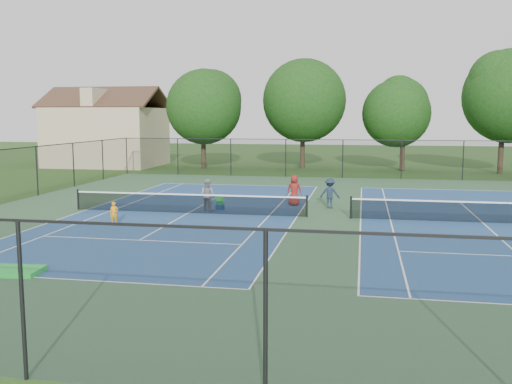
% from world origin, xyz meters
% --- Properties ---
extents(ground, '(140.00, 140.00, 0.00)m').
position_xyz_m(ground, '(0.00, 0.00, 0.00)').
color(ground, '#234716').
rests_on(ground, ground).
extents(court_pad, '(36.00, 36.00, 0.01)m').
position_xyz_m(court_pad, '(0.00, 0.00, 0.00)').
color(court_pad, '#2F5431').
rests_on(court_pad, ground).
extents(tennis_court_left, '(12.00, 23.83, 1.07)m').
position_xyz_m(tennis_court_left, '(-7.00, 0.00, 0.10)').
color(tennis_court_left, navy).
rests_on(tennis_court_left, ground).
extents(tennis_court_right, '(12.00, 23.83, 1.07)m').
position_xyz_m(tennis_court_right, '(7.00, 0.00, 0.10)').
color(tennis_court_right, navy).
rests_on(tennis_court_right, ground).
extents(perimeter_fence, '(36.08, 36.08, 3.02)m').
position_xyz_m(perimeter_fence, '(0.00, 0.00, 1.60)').
color(perimeter_fence, black).
rests_on(perimeter_fence, ground).
extents(tree_back_a, '(6.80, 6.80, 9.15)m').
position_xyz_m(tree_back_a, '(-13.00, 24.00, 6.04)').
color(tree_back_a, '#2D2116').
rests_on(tree_back_a, ground).
extents(tree_back_b, '(7.60, 7.60, 10.03)m').
position_xyz_m(tree_back_b, '(-4.00, 26.00, 6.60)').
color(tree_back_b, '#2D2116').
rests_on(tree_back_b, ground).
extents(tree_back_c, '(6.00, 6.00, 8.40)m').
position_xyz_m(tree_back_c, '(5.00, 25.00, 5.48)').
color(tree_back_c, '#2D2116').
rests_on(tree_back_c, ground).
extents(tree_back_d, '(7.80, 7.80, 10.37)m').
position_xyz_m(tree_back_d, '(13.00, 24.00, 6.82)').
color(tree_back_d, '#2D2116').
rests_on(tree_back_d, ground).
extents(clapboard_house, '(10.80, 8.10, 7.65)m').
position_xyz_m(clapboard_house, '(-23.00, 25.00, 3.09)').
color(clapboard_house, tan).
rests_on(clapboard_house, ground).
extents(child_player, '(0.44, 0.37, 1.02)m').
position_xyz_m(child_player, '(-9.39, -3.43, 0.51)').
color(child_player, orange).
rests_on(child_player, ground).
extents(instructor, '(0.95, 0.85, 1.64)m').
position_xyz_m(instructor, '(-6.27, 0.99, 0.82)').
color(instructor, gray).
rests_on(instructor, ground).
extents(bystander_b, '(1.06, 0.65, 1.59)m').
position_xyz_m(bystander_b, '(-0.12, 2.90, 0.80)').
color(bystander_b, '#192638').
rests_on(bystander_b, ground).
extents(bystander_c, '(0.85, 0.59, 1.68)m').
position_xyz_m(bystander_c, '(-2.07, 3.46, 0.84)').
color(bystander_c, maroon).
rests_on(bystander_c, ground).
extents(ball_crate, '(0.44, 0.39, 0.28)m').
position_xyz_m(ball_crate, '(-5.70, 1.37, 0.14)').
color(ball_crate, navy).
rests_on(ball_crate, ground).
extents(ball_hopper, '(0.41, 0.37, 0.42)m').
position_xyz_m(ball_hopper, '(-5.70, 1.37, 0.49)').
color(ball_hopper, green).
rests_on(ball_hopper, ball_crate).
extents(green_tarp, '(1.80, 1.24, 0.16)m').
position_xyz_m(green_tarp, '(-9.02, -11.60, 0.09)').
color(green_tarp, green).
rests_on(green_tarp, ground).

